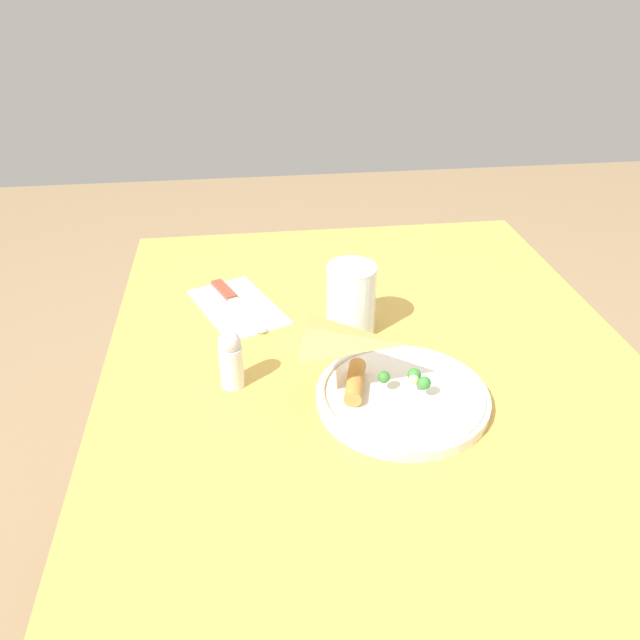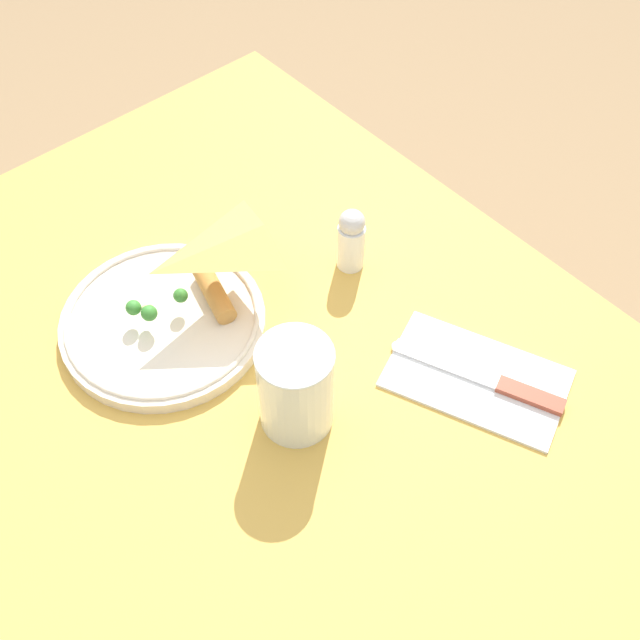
% 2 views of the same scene
% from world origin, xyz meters
% --- Properties ---
extents(ground_plane, '(6.00, 6.00, 0.00)m').
position_xyz_m(ground_plane, '(0.00, 0.00, 0.00)').
color(ground_plane, '#997A56').
extents(dining_table, '(0.97, 0.81, 0.70)m').
position_xyz_m(dining_table, '(0.00, 0.00, 0.59)').
color(dining_table, gold).
rests_on(dining_table, ground_plane).
extents(plate_pizza, '(0.24, 0.24, 0.05)m').
position_xyz_m(plate_pizza, '(0.12, 0.01, 0.71)').
color(plate_pizza, silver).
rests_on(plate_pizza, dining_table).
extents(milk_glass, '(0.08, 0.08, 0.11)m').
position_xyz_m(milk_glass, '(-0.07, -0.02, 0.75)').
color(milk_glass, white).
rests_on(milk_glass, dining_table).
extents(napkin_folded, '(0.22, 0.18, 0.00)m').
position_xyz_m(napkin_folded, '(-0.16, -0.20, 0.70)').
color(napkin_folded, silver).
rests_on(napkin_folded, dining_table).
extents(butter_knife, '(0.19, 0.09, 0.01)m').
position_xyz_m(butter_knife, '(-0.17, -0.21, 0.71)').
color(butter_knife, '#99422D').
rests_on(butter_knife, napkin_folded).
extents(salt_shaker, '(0.03, 0.03, 0.09)m').
position_xyz_m(salt_shaker, '(0.05, -0.21, 0.74)').
color(salt_shaker, white).
rests_on(salt_shaker, dining_table).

